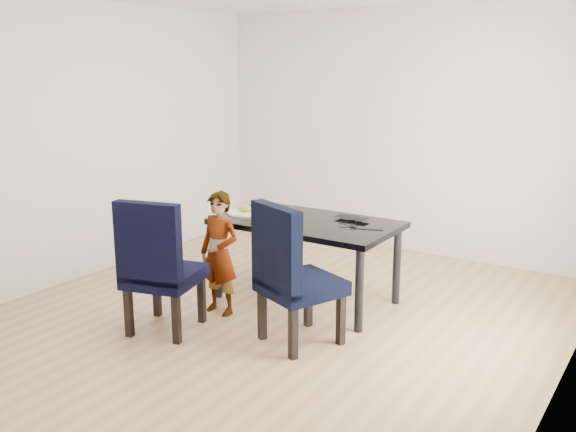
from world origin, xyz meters
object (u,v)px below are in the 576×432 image
Objects in this scene: plate at (244,213)px; child at (219,253)px; chair_left at (164,264)px; chair_right at (301,273)px; laptop at (355,218)px; dining_table at (306,261)px.

child is at bearing -74.41° from plate.
child is at bearing 59.88° from chair_left.
laptop is at bearing 117.68° from chair_right.
laptop is at bearing 51.37° from child.
child is (0.14, 0.52, -0.02)m from chair_left.
dining_table is 0.74m from plate.
plate is at bearing 24.61° from laptop.
chair_right is 1.07m from laptop.
plate reaches higher than dining_table.
child reaches higher than dining_table.
dining_table is at bearing 8.57° from plate.
chair_left is 0.99× the size of chair_right.
laptop reaches higher than dining_table.
child reaches higher than laptop.
chair_left is 0.54m from child.
child is 3.43× the size of laptop.
chair_right is 1.27m from plate.
dining_table is 5.36× the size of plate.
dining_table is at bearing 56.86° from child.
chair_right is at bearing -5.59° from child.
chair_left is 1.74m from laptop.
chair_right is (0.43, -0.78, 0.18)m from dining_table.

